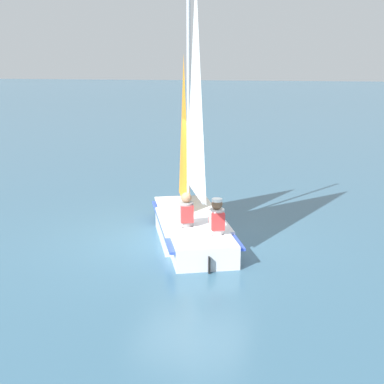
% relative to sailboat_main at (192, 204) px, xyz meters
% --- Properties ---
extents(ground_plane, '(260.00, 260.00, 0.00)m').
position_rel_sailboat_main_xyz_m(ground_plane, '(-0.01, 0.02, -0.79)').
color(ground_plane, '#38607A').
extents(sailboat_main, '(2.91, 4.11, 5.59)m').
position_rel_sailboat_main_xyz_m(sailboat_main, '(0.00, 0.00, 0.00)').
color(sailboat_main, silver).
rests_on(sailboat_main, ground_plane).
extents(sailor_helm, '(0.40, 0.42, 1.16)m').
position_rel_sailboat_main_xyz_m(sailor_helm, '(0.02, -0.50, -0.17)').
color(sailor_helm, black).
rests_on(sailor_helm, ground_plane).
extents(sailor_crew, '(0.40, 0.42, 1.16)m').
position_rel_sailboat_main_xyz_m(sailor_crew, '(0.75, -0.85, -0.16)').
color(sailor_crew, black).
rests_on(sailor_crew, ground_plane).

